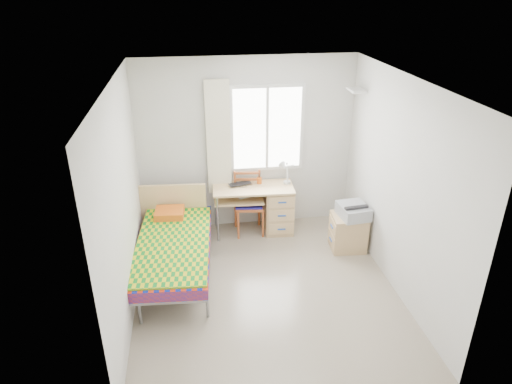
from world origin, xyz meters
The scene contains 17 objects.
floor centered at (0.00, 0.00, 0.00)m, with size 3.50×3.50×0.00m, color #BCAD93.
ceiling centered at (0.00, 0.00, 2.60)m, with size 3.50×3.50×0.00m, color white.
wall_back centered at (0.00, 1.75, 1.30)m, with size 3.20×3.20×0.00m, color silver.
wall_left centered at (-1.60, 0.00, 1.30)m, with size 3.50×3.50×0.00m, color silver.
wall_right centered at (1.60, 0.00, 1.30)m, with size 3.50×3.50×0.00m, color silver.
window centered at (0.30, 1.73, 1.55)m, with size 1.10×0.04×1.30m.
curtain centered at (-0.42, 1.68, 1.45)m, with size 0.35×0.05×1.70m, color white.
floating_shelf centered at (1.49, 1.40, 2.15)m, with size 0.20×0.32×0.03m, color white.
bed centered at (-1.13, 0.55, 0.42)m, with size 1.09×2.07×0.87m.
desk centered at (0.37, 1.46, 0.41)m, with size 1.22×0.61×0.75m.
chair centered at (-0.01, 1.49, 0.54)m, with size 0.46×0.46×0.96m.
cabinet centered at (1.32, 0.78, 0.26)m, with size 0.51×0.46×0.52m.
printer centered at (1.36, 0.75, 0.61)m, with size 0.42×0.47×0.19m.
laptop centered at (-0.12, 1.52, 0.76)m, with size 0.34×0.22×0.03m, color black.
pen_cup centered at (0.16, 1.58, 0.79)m, with size 0.07×0.07×0.09m, color orange.
task_lamp centered at (0.51, 1.40, 1.01)m, with size 0.23×0.33×0.42m.
book centered at (-0.18, 1.50, 0.59)m, with size 0.15×0.21×0.02m, color gray.
Camera 1 is at (-0.82, -4.61, 3.56)m, focal length 32.00 mm.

